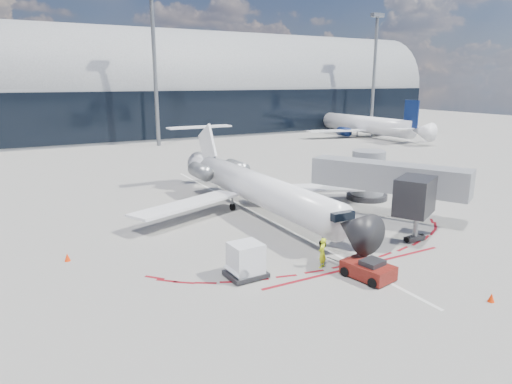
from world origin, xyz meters
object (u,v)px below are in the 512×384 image
uld_container (246,261)px  ramp_worker (322,253)px  regional_jet (254,186)px  pushback_tug (368,269)px

uld_container → ramp_worker: bearing=-13.8°
ramp_worker → uld_container: bearing=-43.0°
regional_jet → pushback_tug: (-0.64, -15.60, -1.82)m
pushback_tug → regional_jet: bearing=76.5°
regional_jet → pushback_tug: regional_jet is taller
regional_jet → uld_container: regional_jet is taller
pushback_tug → uld_container: bearing=139.4°
regional_jet → uld_container: bearing=-120.1°
regional_jet → uld_container: 13.96m
pushback_tug → uld_container: (-6.34, 3.58, 0.52)m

